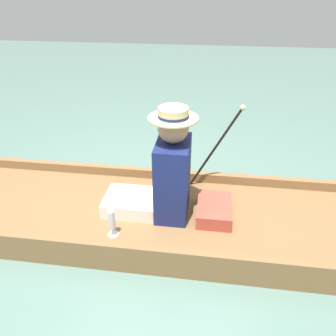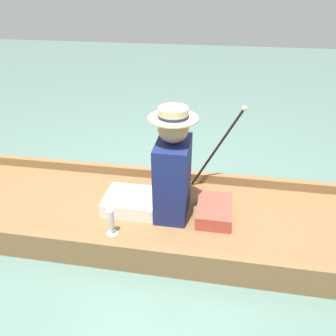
# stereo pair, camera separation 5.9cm
# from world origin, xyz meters

# --- Properties ---
(ground_plane) EXTENTS (16.00, 16.00, 0.00)m
(ground_plane) POSITION_xyz_m (0.00, 0.00, 0.00)
(ground_plane) COLOR slate
(punt_boat) EXTENTS (1.02, 3.27, 0.22)m
(punt_boat) POSITION_xyz_m (0.00, 0.00, 0.08)
(punt_boat) COLOR brown
(punt_boat) RESTS_ON ground_plane
(seat_cushion) EXTENTS (0.36, 0.25, 0.11)m
(seat_cushion) POSITION_xyz_m (0.00, -0.53, 0.19)
(seat_cushion) COLOR #B24738
(seat_cushion) RESTS_ON punt_boat
(seated_person) EXTENTS (0.36, 0.69, 0.83)m
(seated_person) POSITION_xyz_m (0.01, -0.16, 0.46)
(seated_person) COLOR white
(seated_person) RESTS_ON punt_boat
(teddy_bear) EXTENTS (0.25, 0.15, 0.36)m
(teddy_bear) POSITION_xyz_m (0.31, -0.20, 0.31)
(teddy_bear) COLOR #9E754C
(teddy_bear) RESTS_ON punt_boat
(wine_glass) EXTENTS (0.08, 0.08, 0.21)m
(wine_glass) POSITION_xyz_m (-0.31, 0.16, 0.26)
(wine_glass) COLOR silver
(wine_glass) RESTS_ON punt_boat
(walking_cane) EXTENTS (0.04, 0.40, 0.74)m
(walking_cane) POSITION_xyz_m (0.41, -0.55, 0.57)
(walking_cane) COLOR black
(walking_cane) RESTS_ON punt_boat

